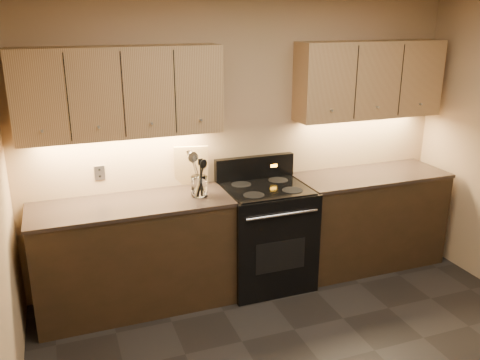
{
  "coord_description": "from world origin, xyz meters",
  "views": [
    {
      "loc": [
        -1.6,
        -2.2,
        2.38
      ],
      "look_at": [
        -0.25,
        1.45,
        1.11
      ],
      "focal_mm": 38.0,
      "sensor_mm": 36.0,
      "label": 1
    }
  ],
  "objects": [
    {
      "name": "wall_back",
      "position": [
        0.0,
        2.0,
        1.3
      ],
      "size": [
        4.0,
        0.04,
        2.6
      ],
      "primitive_type": "cube",
      "color": "tan",
      "rests_on": "ground"
    },
    {
      "name": "cutting_board",
      "position": [
        -0.52,
        1.95,
        1.11
      ],
      "size": [
        0.31,
        0.15,
        0.37
      ],
      "primitive_type": "cube",
      "rotation": [
        0.2,
        0.0,
        -0.22
      ],
      "color": "tan",
      "rests_on": "counter_left"
    },
    {
      "name": "counter_left",
      "position": [
        -1.1,
        1.7,
        0.47
      ],
      "size": [
        1.62,
        0.62,
        0.93
      ],
      "color": "black",
      "rests_on": "ground"
    },
    {
      "name": "steel_spatula",
      "position": [
        -0.51,
        1.68,
        1.14
      ],
      "size": [
        0.19,
        0.14,
        0.41
      ],
      "primitive_type": null,
      "rotation": [
        -0.02,
        -0.25,
        -0.32
      ],
      "color": "silver",
      "rests_on": "utensil_crock"
    },
    {
      "name": "upper_cab_right",
      "position": [
        1.18,
        1.85,
        1.8
      ],
      "size": [
        1.44,
        0.3,
        0.7
      ],
      "primitive_type": "cube",
      "color": "tan",
      "rests_on": "wall_back"
    },
    {
      "name": "black_spoon",
      "position": [
        -0.54,
        1.7,
        1.11
      ],
      "size": [
        0.08,
        0.17,
        0.34
      ],
      "primitive_type": null,
      "rotation": [
        0.36,
        0.07,
        -0.0
      ],
      "color": "black",
      "rests_on": "utensil_crock"
    },
    {
      "name": "outlet_plate",
      "position": [
        -1.3,
        1.99,
        1.12
      ],
      "size": [
        0.08,
        0.01,
        0.12
      ],
      "primitive_type": "cube",
      "color": "#B2B5BA",
      "rests_on": "wall_back"
    },
    {
      "name": "wooden_spoon",
      "position": [
        -0.56,
        1.66,
        1.09
      ],
      "size": [
        0.14,
        0.07,
        0.3
      ],
      "primitive_type": null,
      "rotation": [
        0.01,
        0.29,
        0.08
      ],
      "color": "tan",
      "rests_on": "utensil_crock"
    },
    {
      "name": "stove",
      "position": [
        0.08,
        1.68,
        0.48
      ],
      "size": [
        0.76,
        0.68,
        1.14
      ],
      "color": "black",
      "rests_on": "ground"
    },
    {
      "name": "counter_right",
      "position": [
        1.18,
        1.7,
        0.47
      ],
      "size": [
        1.46,
        0.62,
        0.93
      ],
      "color": "black",
      "rests_on": "ground"
    },
    {
      "name": "upper_cab_left",
      "position": [
        -1.1,
        1.85,
        1.8
      ],
      "size": [
        1.6,
        0.3,
        0.7
      ],
      "primitive_type": "cube",
      "color": "tan",
      "rests_on": "wall_back"
    },
    {
      "name": "steel_skimmer",
      "position": [
        -0.5,
        1.67,
        1.12
      ],
      "size": [
        0.19,
        0.11,
        0.37
      ],
      "primitive_type": null,
      "rotation": [
        -0.05,
        -0.24,
        0.14
      ],
      "color": "silver",
      "rests_on": "utensil_crock"
    },
    {
      "name": "black_turner",
      "position": [
        -0.52,
        1.65,
        1.1
      ],
      "size": [
        0.11,
        0.12,
        0.32
      ],
      "primitive_type": null,
      "rotation": [
        -0.03,
        0.03,
        0.37
      ],
      "color": "black",
      "rests_on": "utensil_crock"
    },
    {
      "name": "utensil_crock",
      "position": [
        -0.53,
        1.67,
        1.01
      ],
      "size": [
        0.15,
        0.15,
        0.17
      ],
      "color": "white",
      "rests_on": "counter_left"
    }
  ]
}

